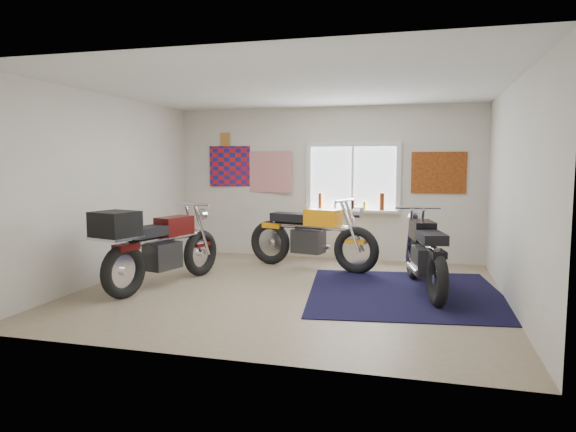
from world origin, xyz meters
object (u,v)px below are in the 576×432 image
(yellow_triumph, at_px, (311,237))
(black_chrome_bike, at_px, (425,256))
(navy_rug, at_px, (405,293))
(maroon_tourer, at_px, (156,246))

(yellow_triumph, relative_size, black_chrome_bike, 1.07)
(navy_rug, xyz_separation_m, maroon_tourer, (-3.31, -0.60, 0.58))
(yellow_triumph, relative_size, maroon_tourer, 1.02)
(maroon_tourer, bearing_deg, black_chrome_bike, -62.76)
(navy_rug, relative_size, black_chrome_bike, 1.22)
(navy_rug, bearing_deg, black_chrome_bike, 37.75)
(black_chrome_bike, bearing_deg, yellow_triumph, 47.14)
(yellow_triumph, bearing_deg, navy_rug, -24.72)
(yellow_triumph, height_order, maroon_tourer, yellow_triumph)
(navy_rug, bearing_deg, yellow_triumph, 141.07)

